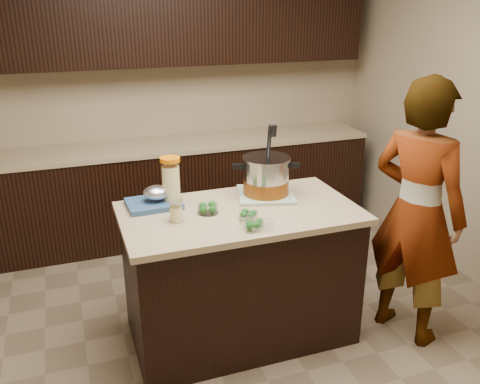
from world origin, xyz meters
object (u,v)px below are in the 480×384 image
Objects in this scene: island at (240,274)px; person at (417,213)px; lemonade_pitcher at (171,183)px; stock_pot at (266,178)px.

person reaches higher than island.
lemonade_pitcher reaches higher than island.
person is at bearing -17.45° from island.
island is 1.18m from person.
lemonade_pitcher is 1.55m from person.
person reaches higher than lemonade_pitcher.
stock_pot is (0.24, 0.17, 0.57)m from island.
person is (1.43, -0.58, -0.18)m from lemonade_pitcher.
island is at bearing -33.32° from lemonade_pitcher.
island is 0.74m from lemonade_pitcher.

